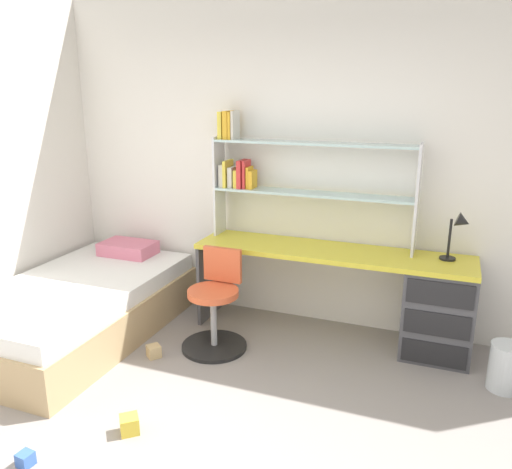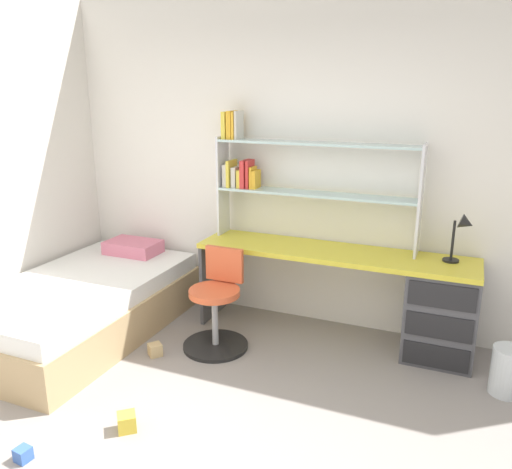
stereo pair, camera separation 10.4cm
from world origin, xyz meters
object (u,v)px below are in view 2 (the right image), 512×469
bookshelf_hutch (287,170)px  toy_block_natural_2 (155,350)px  desk (408,300)px  desk_lamp (463,231)px  toy_block_yellow_1 (127,422)px  toy_block_blue_0 (23,454)px  waste_bin (508,371)px  swivel_chair (217,310)px  bed_platform (83,305)px

bookshelf_hutch → toy_block_natural_2: (-0.71, -0.98, -1.31)m
desk → desk_lamp: 0.67m
desk → toy_block_yellow_1: desk is taller
toy_block_blue_0 → toy_block_yellow_1: 0.58m
desk → waste_bin: (0.71, -0.35, -0.26)m
toy_block_blue_0 → toy_block_yellow_1: toy_block_yellow_1 is taller
desk → toy_block_blue_0: desk is taller
desk_lamp → toy_block_yellow_1: size_ratio=3.53×
bookshelf_hutch → toy_block_yellow_1: 2.26m
desk → bookshelf_hutch: 1.42m
bookshelf_hutch → swivel_chair: bookshelf_hutch is taller
bookshelf_hutch → desk_lamp: bookshelf_hutch is taller
swivel_chair → toy_block_yellow_1: (-0.02, -1.16, -0.26)m
bed_platform → toy_block_blue_0: 1.60m
bookshelf_hutch → toy_block_natural_2: bookshelf_hutch is taller
desk → toy_block_blue_0: (-1.80, -2.12, -0.39)m
desk_lamp → swivel_chair: size_ratio=0.49×
waste_bin → toy_block_natural_2: 2.54m
desk → toy_block_natural_2: desk is taller
swivel_chair → waste_bin: bearing=4.4°
desk → toy_block_yellow_1: bearing=-130.4°
desk → desk_lamp: size_ratio=5.78×
desk → swivel_chair: (-1.40, -0.51, -0.12)m
desk_lamp → waste_bin: desk_lamp is taller
bed_platform → swivel_chair: bearing=10.7°
waste_bin → toy_block_natural_2: waste_bin is taller
swivel_chair → bookshelf_hutch: bearing=62.6°
desk → toy_block_blue_0: 2.81m
bookshelf_hutch → waste_bin: size_ratio=5.02×
swivel_chair → waste_bin: 2.13m
desk → swivel_chair: size_ratio=2.81×
swivel_chair → toy_block_natural_2: size_ratio=8.26×
waste_bin → toy_block_natural_2: bearing=-168.8°
desk → swivel_chair: bearing=-159.8°
toy_block_blue_0 → toy_block_natural_2: toy_block_natural_2 is taller
bookshelf_hutch → swivel_chair: bearing=-117.4°
bed_platform → toy_block_yellow_1: bed_platform is taller
toy_block_blue_0 → waste_bin: bearing=35.2°
waste_bin → toy_block_yellow_1: 2.52m
swivel_chair → toy_block_yellow_1: size_ratio=7.27×
swivel_chair → toy_block_yellow_1: bearing=-91.2°
desk_lamp → waste_bin: 1.01m
waste_bin → toy_block_yellow_1: waste_bin is taller
toy_block_blue_0 → bookshelf_hutch: bearing=72.0°
waste_bin → bookshelf_hutch: bearing=164.5°
toy_block_yellow_1 → desk: bearing=49.6°
toy_block_natural_2 → toy_block_yellow_1: bearing=-67.2°
waste_bin → swivel_chair: bearing=-175.6°
desk_lamp → toy_block_blue_0: 3.19m
bookshelf_hutch → desk_lamp: (1.39, -0.09, -0.35)m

